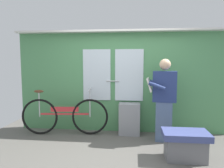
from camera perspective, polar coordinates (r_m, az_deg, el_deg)
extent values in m
cube|color=#56544F|center=(3.64, 1.55, -19.03)|extent=(5.57, 4.04, 0.04)
cube|color=#4C8C56|center=(4.54, 2.80, 0.32)|extent=(4.57, 0.08, 2.14)
cube|color=silver|center=(4.54, -4.18, 2.49)|extent=(0.60, 0.02, 1.10)
cube|color=silver|center=(4.47, 4.70, 2.43)|extent=(0.60, 0.02, 1.10)
cylinder|color=#B2B2B7|center=(4.48, 0.20, 0.81)|extent=(0.28, 0.02, 0.02)
cube|color=silver|center=(4.46, 2.80, 14.27)|extent=(4.57, 0.28, 0.04)
torus|color=black|center=(4.43, -6.03, -8.92)|extent=(0.76, 0.12, 0.76)
torus|color=black|center=(4.67, -19.15, -8.44)|extent=(0.76, 0.12, 0.76)
cube|color=red|center=(4.51, -12.79, -7.99)|extent=(1.00, 0.13, 0.03)
cube|color=red|center=(4.49, -12.82, -6.75)|extent=(0.58, 0.08, 0.10)
cylinder|color=#B7B7BC|center=(4.62, -19.27, -5.21)|extent=(0.02, 0.02, 0.54)
ellipsoid|color=brown|center=(4.57, -19.38, -1.91)|extent=(0.21, 0.11, 0.06)
cylinder|color=#B7B7BC|center=(4.37, -6.07, -5.26)|extent=(0.02, 0.02, 0.58)
cylinder|color=#B7B7BC|center=(4.32, -6.11, -1.51)|extent=(0.07, 0.44, 0.02)
cube|color=slate|center=(4.17, 13.92, -9.93)|extent=(0.32, 0.21, 0.77)
cube|color=navy|center=(4.04, 14.17, -0.68)|extent=(0.45, 0.25, 0.58)
sphere|color=tan|center=(4.01, 14.32, 5.20)|extent=(0.21, 0.21, 0.21)
cube|color=silver|center=(4.04, 10.20, -0.18)|extent=(0.15, 0.35, 0.26)
cylinder|color=navy|center=(3.84, 12.15, -0.53)|extent=(0.31, 0.11, 0.17)
cylinder|color=navy|center=(4.23, 12.22, 0.06)|extent=(0.31, 0.11, 0.17)
cube|color=gray|center=(4.45, 4.77, -9.50)|extent=(0.43, 0.28, 0.66)
cube|color=#3D477F|center=(3.51, 19.47, -12.91)|extent=(0.70, 0.44, 0.10)
cube|color=slate|center=(3.59, 19.34, -16.32)|extent=(0.60, 0.36, 0.35)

